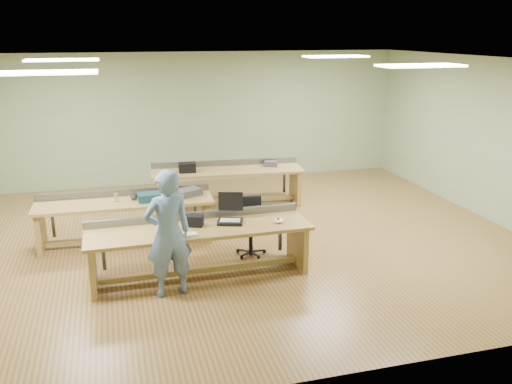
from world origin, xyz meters
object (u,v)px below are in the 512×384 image
parts_bin_grey (188,192)px  parts_bin_teal (149,197)px  mug (134,197)px  laptop_base (230,222)px  workbench_mid (125,212)px  drinks_can (116,197)px  task_chair (250,234)px  camera_bag (195,221)px  person (168,234)px  workbench_back (227,178)px  workbench_front (199,239)px

parts_bin_grey → parts_bin_teal: bearing=-169.9°
mug → laptop_base: bearing=-50.1°
workbench_mid → drinks_can: size_ratio=22.45×
laptop_base → task_chair: bearing=67.2°
laptop_base → camera_bag: camera_bag is taller
person → camera_bag: (0.44, 0.54, -0.05)m
workbench_back → laptop_base: (-0.65, -3.14, 0.21)m
workbench_front → camera_bag: size_ratio=13.74×
workbench_back → workbench_front: bearing=-104.6°
workbench_back → task_chair: bearing=-89.7°
workbench_front → task_chair: size_ratio=3.50×
task_chair → drinks_can: size_ratio=7.05×
workbench_back → mug: (-1.94, -1.60, 0.24)m
workbench_front → person: person is taller
workbench_mid → workbench_back: (2.09, 1.62, 0.00)m
task_chair → workbench_front: bearing=-143.1°
parts_bin_teal → task_chair: bearing=-30.2°
person → parts_bin_teal: size_ratio=4.85×
mug → drinks_can: bearing=-176.6°
camera_bag → parts_bin_teal: bearing=135.0°
workbench_front → drinks_can: (-1.11, 1.57, 0.25)m
workbench_front → mug: bearing=116.8°
parts_bin_teal → mug: size_ratio=3.09×
parts_bin_teal → drinks_can: (-0.53, 0.12, 0.00)m
task_chair → mug: size_ratio=7.82×
workbench_front → parts_bin_teal: parts_bin_teal is taller
workbench_back → laptop_base: size_ratio=8.54×
workbench_front → laptop_base: bearing=4.4°
workbench_front → task_chair: bearing=31.7°
workbench_mid → task_chair: (1.89, -0.99, -0.22)m
workbench_mid → mug: workbench_mid is taller
workbench_front → laptop_base: 0.51m
workbench_back → workbench_mid: bearing=-137.6°
workbench_back → person: (-1.60, -3.68, 0.32)m
workbench_front → person: size_ratio=1.82×
workbench_front → mug: (-0.83, 1.59, 0.23)m
person → mug: 2.11m
camera_bag → drinks_can: (-1.06, 1.52, -0.01)m
camera_bag → parts_bin_teal: size_ratio=0.64×
workbench_mid → task_chair: task_chair is taller
workbench_mid → mug: 0.28m
parts_bin_grey → person: bearing=-105.4°
laptop_base → parts_bin_teal: bearing=143.5°
workbench_back → parts_bin_grey: size_ratio=7.23×
mug → person: bearing=-80.8°
person → mug: person is taller
workbench_mid → laptop_base: workbench_mid is taller
workbench_front → workbench_back: same height
workbench_front → drinks_can: bearing=124.6°
drinks_can → mug: bearing=3.4°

